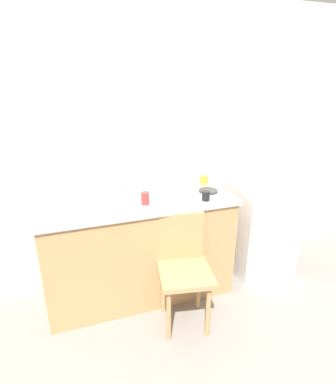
# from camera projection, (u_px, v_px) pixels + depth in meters

# --- Properties ---
(ground_plane) EXTENTS (8.00, 8.00, 0.00)m
(ground_plane) POSITION_uv_depth(u_px,v_px,m) (195.00, 334.00, 2.34)
(ground_plane) COLOR gray
(back_wall) EXTENTS (4.80, 0.10, 2.53)m
(back_wall) POSITION_uv_depth(u_px,v_px,m) (156.00, 148.00, 2.78)
(back_wall) COLOR silver
(back_wall) RESTS_ON ground_plane
(cabinet_base) EXTENTS (1.58, 0.60, 0.88)m
(cabinet_base) POSITION_uv_depth(u_px,v_px,m) (140.00, 249.00, 2.68)
(cabinet_base) COLOR tan
(cabinet_base) RESTS_ON ground_plane
(countertop) EXTENTS (1.62, 0.64, 0.04)m
(countertop) POSITION_uv_depth(u_px,v_px,m) (138.00, 201.00, 2.52)
(countertop) COLOR #B7B7BC
(countertop) RESTS_ON cabinet_base
(faucet) EXTENTS (0.02, 0.02, 0.24)m
(faucet) POSITION_uv_depth(u_px,v_px,m) (123.00, 178.00, 2.67)
(faucet) COLOR #B7B7BC
(faucet) RESTS_ON countertop
(refrigerator) EXTENTS (0.58, 0.59, 1.22)m
(refrigerator) POSITION_uv_depth(u_px,v_px,m) (259.00, 214.00, 3.00)
(refrigerator) COLOR white
(refrigerator) RESTS_ON ground_plane
(chair) EXTENTS (0.47, 0.47, 0.89)m
(chair) POSITION_uv_depth(u_px,v_px,m) (184.00, 266.00, 2.34)
(chair) COLOR tan
(chair) RESTS_ON ground_plane
(dish_tray) EXTENTS (0.28, 0.20, 0.05)m
(dish_tray) POSITION_uv_depth(u_px,v_px,m) (164.00, 192.00, 2.59)
(dish_tray) COLOR white
(dish_tray) RESTS_ON countertop
(hotplate) EXTENTS (0.17, 0.17, 0.02)m
(hotplate) POSITION_uv_depth(u_px,v_px,m) (208.00, 191.00, 2.67)
(hotplate) COLOR #2D2D2D
(hotplate) RESTS_ON countertop
(cup_orange) EXTENTS (0.08, 0.08, 0.08)m
(cup_orange) POSITION_uv_depth(u_px,v_px,m) (204.00, 180.00, 2.86)
(cup_orange) COLOR orange
(cup_orange) RESTS_ON countertop
(cup_black) EXTENTS (0.07, 0.07, 0.08)m
(cup_black) POSITION_uv_depth(u_px,v_px,m) (206.00, 196.00, 2.47)
(cup_black) COLOR black
(cup_black) RESTS_ON countertop
(cup_red) EXTENTS (0.07, 0.07, 0.10)m
(cup_red) POSITION_uv_depth(u_px,v_px,m) (145.00, 198.00, 2.39)
(cup_red) COLOR red
(cup_red) RESTS_ON countertop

